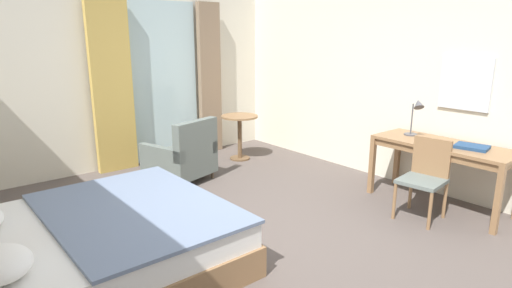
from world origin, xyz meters
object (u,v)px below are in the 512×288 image
(desk_chair, at_px, (425,174))
(round_cafe_table, at_px, (240,128))
(bed, at_px, (89,247))
(writing_desk, at_px, (443,150))
(desk_lamp, at_px, (416,111))
(armchair_by_window, at_px, (182,157))
(closed_book, at_px, (472,147))

(desk_chair, distance_m, round_cafe_table, 3.08)
(bed, distance_m, round_cafe_table, 3.64)
(writing_desk, bearing_deg, round_cafe_table, 102.06)
(bed, distance_m, desk_lamp, 3.84)
(desk_lamp, xyz_separation_m, armchair_by_window, (-1.86, 2.33, -0.75))
(desk_chair, distance_m, armchair_by_window, 3.11)
(closed_book, bearing_deg, bed, 149.03)
(desk_chair, xyz_separation_m, round_cafe_table, (-0.20, 3.07, 0.03))
(desk_chair, height_order, round_cafe_table, desk_chair)
(desk_lamp, height_order, round_cafe_table, desk_lamp)
(writing_desk, relative_size, desk_chair, 1.79)
(bed, bearing_deg, round_cafe_table, 32.67)
(writing_desk, bearing_deg, armchair_by_window, 124.98)
(writing_desk, xyz_separation_m, round_cafe_table, (-0.65, 3.02, -0.15))
(bed, height_order, armchair_by_window, bed)
(armchair_by_window, bearing_deg, writing_desk, -55.02)
(closed_book, xyz_separation_m, round_cafe_table, (-0.66, 3.33, -0.26))
(desk_chair, xyz_separation_m, desk_lamp, (0.42, 0.41, 0.59))
(bed, bearing_deg, armchair_by_window, 41.96)
(armchair_by_window, bearing_deg, round_cafe_table, 14.75)
(closed_book, distance_m, armchair_by_window, 3.58)
(closed_book, bearing_deg, desk_chair, 139.41)
(bed, height_order, closed_book, bed)
(desk_lamp, distance_m, closed_book, 0.74)
(writing_desk, distance_m, desk_chair, 0.48)
(bed, height_order, desk_chair, bed)
(closed_book, bearing_deg, armchair_by_window, 111.53)
(closed_book, bearing_deg, desk_lamp, 82.05)
(bed, bearing_deg, closed_book, -20.24)
(writing_desk, distance_m, armchair_by_window, 3.31)
(writing_desk, distance_m, round_cafe_table, 3.10)
(desk_chair, xyz_separation_m, armchair_by_window, (-1.44, 2.75, -0.16))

